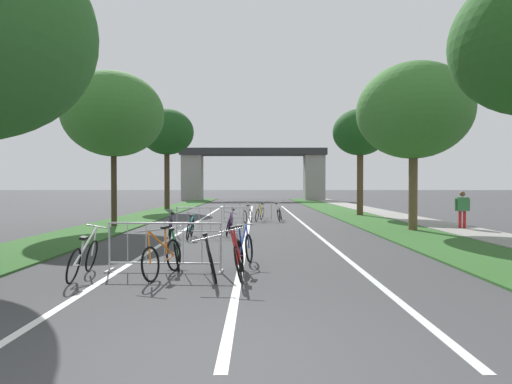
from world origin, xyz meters
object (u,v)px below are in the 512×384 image
Objects in this scene: tree_right_oak_mid at (415,111)px; bicycle_white_0 at (249,215)px; bicycle_purple_1 at (231,225)px; bicycle_purple_11 at (172,227)px; tree_left_oak_near at (168,133)px; bicycle_silver_9 at (281,214)px; bicycle_yellow_4 at (261,213)px; bicycle_black_8 at (212,260)px; pedestrian_waiting at (464,207)px; bicycle_orange_7 at (164,257)px; bicycle_red_3 at (240,257)px; tree_right_pine_near at (362,133)px; crowd_barrier_second at (212,222)px; bicycle_green_5 at (178,251)px; bicycle_teal_6 at (192,228)px; bicycle_blue_2 at (246,250)px; crowd_barrier_nearest at (166,247)px; crowd_barrier_third at (249,211)px; bicycle_white_10 at (86,258)px; tree_left_pine_far at (115,115)px.

bicycle_white_0 is at bearing 151.67° from tree_right_oak_mid.
bicycle_purple_11 is at bearing 27.34° from bicycle_purple_1.
tree_left_oak_near reaches higher than bicycle_silver_9.
bicycle_yellow_4 is (1.17, 5.93, 0.01)m from bicycle_purple_1.
bicycle_yellow_4 is at bearing -179.27° from bicycle_silver_9.
bicycle_black_8 is 12.64m from pedestrian_waiting.
bicycle_orange_7 reaches higher than bicycle_black_8.
bicycle_red_3 is 1.04× the size of bicycle_orange_7.
tree_right_oak_mid reaches higher than tree_right_pine_near.
crowd_barrier_second reaches higher than bicycle_black_8.
bicycle_green_5 reaches higher than bicycle_teal_6.
bicycle_white_0 is 0.96× the size of bicycle_blue_2.
crowd_barrier_nearest is 5.90m from crowd_barrier_second.
crowd_barrier_second is at bearing 87.09° from crowd_barrier_nearest.
bicycle_red_3 is at bearing -169.53° from bicycle_orange_7.
bicycle_green_5 is 12.63m from pedestrian_waiting.
crowd_barrier_third is (6.12, -9.14, -5.18)m from tree_left_oak_near.
crowd_barrier_nearest is (-8.20, -15.61, -4.45)m from tree_right_pine_near.
bicycle_red_3 is (6.19, -21.42, -5.30)m from tree_left_oak_near.
pedestrian_waiting reaches higher than bicycle_purple_1.
bicycle_purple_1 is 7.38m from bicycle_white_10.
bicycle_teal_6 is (-2.01, 4.95, -0.03)m from bicycle_blue_2.
tree_left_pine_far is 0.92× the size of tree_left_oak_near.
tree_right_oak_mid is at bearing -141.56° from bicycle_black_8.
bicycle_red_3 is 1.06× the size of bicycle_silver_9.
crowd_barrier_nearest is at bearing 14.52° from bicycle_white_10.
tree_right_oak_mid is 12.27m from bicycle_orange_7.
crowd_barrier_second reaches higher than bicycle_teal_6.
bicycle_yellow_4 is 7.35m from bicycle_teal_6.
crowd_barrier_second is 1.00× the size of crowd_barrier_third.
pedestrian_waiting is (11.88, 8.46, 0.58)m from bicycle_white_10.
tree_right_oak_mid is at bearing -122.44° from bicycle_orange_7.
tree_right_pine_near is 3.68× the size of bicycle_purple_11.
tree_left_oak_near is at bearing 102.38° from crowd_barrier_nearest.
crowd_barrier_nearest is (4.59, -20.92, -5.18)m from tree_left_oak_near.
bicycle_purple_1 is 1.64m from bicycle_teal_6.
bicycle_white_10 is at bearing 0.43° from bicycle_red_3.
bicycle_silver_9 is at bearing 64.28° from bicycle_white_10.
crowd_barrier_third is 5.40m from bicycle_purple_1.
bicycle_purple_1 is 0.95× the size of bicycle_orange_7.
pedestrian_waiting is (10.10, 2.02, 0.44)m from crowd_barrier_second.
bicycle_teal_6 is (-0.34, 5.42, -0.17)m from crowd_barrier_nearest.
tree_left_oak_near is 3.00× the size of crowd_barrier_second.
bicycle_green_5 is 1.05× the size of pedestrian_waiting.
bicycle_orange_7 is at bearing -95.11° from bicycle_silver_9.
bicycle_purple_1 is 0.90× the size of bicycle_white_10.
bicycle_white_0 is 4.82m from bicycle_purple_1.
tree_left_oak_near is 16.94m from bicycle_teal_6.
pedestrian_waiting reaches higher than bicycle_blue_2.
tree_right_oak_mid is 4.41m from pedestrian_waiting.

